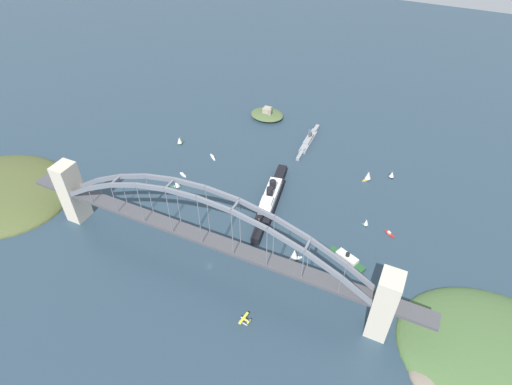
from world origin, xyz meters
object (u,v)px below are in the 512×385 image
Objects in this scene: small_boat_0 at (183,175)px; small_boat_1 at (389,234)px; ocean_liner at (270,199)px; small_boat_7 at (295,254)px; seaplane_taxiing_near_bridge at (245,320)px; harbor_arch_bridge at (206,238)px; small_boat_6 at (366,222)px; harbor_ferry_steamer at (347,259)px; small_boat_2 at (392,175)px; small_boat_3 at (368,176)px; channel_marker_buoy at (274,263)px; fort_island_mid_harbor at (267,114)px; naval_cruiser at (308,141)px; small_boat_5 at (180,140)px; small_boat_8 at (177,183)px; small_boat_4 at (213,157)px.

small_boat_1 is (184.51, 5.40, 0.04)m from small_boat_0.
ocean_liner is 8.16× the size of small_boat_7.
small_boat_7 is (9.77, 61.55, 3.39)m from seaplane_taxiing_near_bridge.
harbor_arch_bridge is 41.12× the size of small_boat_6.
harbor_ferry_steamer is 111.87m from small_boat_2.
small_boat_3 is 3.77× the size of channel_marker_buoy.
fort_island_mid_harbor reaches higher than small_boat_1.
ocean_liner is 1.45× the size of naval_cruiser.
naval_cruiser is 153.21m from small_boat_7.
naval_cruiser is 64.08m from fort_island_mid_harbor.
small_boat_1 is at bearing -79.69° from small_boat_2.
small_boat_5 is 0.74× the size of small_boat_7.
channel_marker_buoy is at bearing -151.55° from harbor_ferry_steamer.
naval_cruiser is 128.31m from small_boat_5.
small_boat_7 is (126.91, -49.02, 4.63)m from small_boat_0.
ocean_liner is 9.14× the size of small_boat_3.
ocean_liner is 93.49m from small_boat_3.
small_boat_2 is (97.38, 157.94, -25.86)m from harbor_arch_bridge.
harbor_arch_bridge is 98.10m from small_boat_8.
channel_marker_buoy is (111.31, -42.98, -2.98)m from small_boat_8.
harbor_arch_bridge is 8.34× the size of fort_island_mid_harbor.
ocean_liner is 97.82m from small_boat_1.
naval_cruiser reaches higher than small_boat_5.
small_boat_3 reaches higher than small_boat_6.
small_boat_7 reaches higher than small_boat_3.
small_boat_5 reaches higher than small_boat_0.
harbor_ferry_steamer is 3.62× the size of small_boat_0.
small_boat_5 is at bearing 120.76° from small_boat_8.
harbor_arch_bridge is 129.48m from small_boat_6.
small_boat_1 is at bearing -37.52° from fort_island_mid_harbor.
small_boat_4 is at bearing 144.00° from small_boat_7.
small_boat_8 is (-80.59, -114.62, 1.51)m from naval_cruiser.
ocean_liner is 87.21m from small_boat_0.
small_boat_4 is (-16.30, -90.92, -2.74)m from fort_island_mid_harbor.
fort_island_mid_harbor is (-46.83, 206.79, -25.69)m from harbor_arch_bridge.
small_boat_0 is at bearing 104.83° from small_boat_8.
naval_cruiser reaches higher than harbor_ferry_steamer.
ocean_liner reaches higher than small_boat_8.
seaplane_taxiing_near_bridge is (-44.92, -76.42, -0.26)m from harbor_ferry_steamer.
small_boat_1 is (97.45, 7.03, -4.82)m from ocean_liner.
harbor_ferry_steamer is at bearing -6.45° from small_boat_8.
small_boat_0 is 51.82m from small_boat_5.
small_boat_0 is 165.74m from small_boat_6.
harbor_arch_bridge is 187.34m from small_boat_2.
channel_marker_buoy reaches higher than small_boat_0.
ocean_liner is at bearing 116.36° from channel_marker_buoy.
small_boat_3 is (-9.23, 98.96, 2.54)m from harbor_ferry_steamer.
harbor_arch_bridge is at bearing -149.12° from small_boat_7.
ocean_liner reaches higher than seaplane_taxiing_near_bridge.
small_boat_8 is at bearing -75.17° from small_boat_0.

